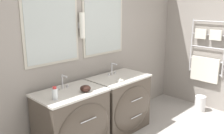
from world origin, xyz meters
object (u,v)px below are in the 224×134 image
(vanity_right, at_px, (121,103))
(toiletry_bottle, at_px, (55,94))
(waste_bin, at_px, (200,103))
(amenity_bowl, at_px, (85,88))
(vanity_left, at_px, (73,123))

(vanity_right, distance_m, toiletry_bottle, 1.28)
(toiletry_bottle, relative_size, waste_bin, 0.56)
(amenity_bowl, bearing_deg, toiletry_bottle, 174.10)
(amenity_bowl, relative_size, waste_bin, 0.49)
(vanity_right, bearing_deg, amenity_bowl, -172.50)
(vanity_left, height_order, amenity_bowl, amenity_bowl)
(vanity_left, bearing_deg, toiletry_bottle, -168.06)
(vanity_right, bearing_deg, waste_bin, -20.92)
(vanity_right, relative_size, toiletry_bottle, 5.69)
(vanity_right, height_order, waste_bin, vanity_right)
(vanity_left, bearing_deg, vanity_right, 0.00)
(vanity_right, relative_size, amenity_bowl, 6.47)
(vanity_left, xyz_separation_m, toiletry_bottle, (-0.28, -0.06, 0.49))
(vanity_right, bearing_deg, toiletry_bottle, -177.16)
(amenity_bowl, bearing_deg, vanity_left, 143.24)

